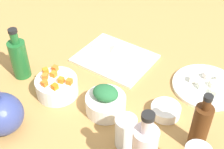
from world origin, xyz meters
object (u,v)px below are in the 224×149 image
(bowl_carrots, at_px, (57,86))
(drinking_glass_0, at_px, (126,132))
(bottle_0, at_px, (19,58))
(bowl_greens, at_px, (106,104))
(bottle_2, at_px, (200,127))
(teapot, at_px, (0,113))
(plate_tofu, at_px, (206,86))
(bowl_small_side, at_px, (166,111))
(cutting_board, at_px, (115,58))

(bowl_carrots, bearing_deg, drinking_glass_0, 165.76)
(bottle_0, xyz_separation_m, drinking_glass_0, (-0.47, 0.09, -0.03))
(bowl_greens, height_order, bottle_2, bottle_2)
(bottle_2, bearing_deg, teapot, 22.18)
(plate_tofu, xyz_separation_m, bowl_small_side, (0.08, 0.19, 0.01))
(bottle_0, bearing_deg, bowl_greens, 178.88)
(plate_tofu, height_order, teapot, teapot)
(bowl_greens, xyz_separation_m, bottle_2, (-0.30, -0.00, 0.06))
(cutting_board, bearing_deg, plate_tofu, -177.98)
(cutting_board, bearing_deg, teapot, 74.43)
(bowl_small_side, distance_m, bottle_0, 0.54)
(bowl_carrots, height_order, teapot, teapot)
(cutting_board, xyz_separation_m, teapot, (0.13, 0.47, 0.06))
(bowl_greens, relative_size, teapot, 0.81)
(bottle_2, distance_m, drinking_glass_0, 0.21)
(bowl_carrots, distance_m, bottle_2, 0.49)
(teapot, distance_m, drinking_glass_0, 0.37)
(bottle_0, height_order, bottle_2, bottle_2)
(bowl_greens, distance_m, teapot, 0.32)
(plate_tofu, height_order, bottle_2, bottle_2)
(cutting_board, bearing_deg, bowl_small_side, 147.89)
(cutting_board, height_order, drinking_glass_0, drinking_glass_0)
(cutting_board, distance_m, bottle_0, 0.36)
(plate_tofu, relative_size, bowl_carrots, 1.65)
(bottle_2, bearing_deg, bowl_small_side, -31.64)
(bowl_small_side, bearing_deg, teapot, 35.50)
(plate_tofu, height_order, bowl_carrots, bowl_carrots)
(cutting_board, distance_m, drinking_glass_0, 0.41)
(bowl_carrots, height_order, bottle_2, bottle_2)
(bowl_greens, distance_m, bowl_carrots, 0.19)
(bowl_carrots, relative_size, bowl_small_side, 1.49)
(bowl_carrots, relative_size, teapot, 0.88)
(teapot, xyz_separation_m, bottle_0, (0.12, -0.22, 0.01))
(bowl_greens, height_order, drinking_glass_0, drinking_glass_0)
(bowl_carrots, bearing_deg, bottle_2, -178.46)
(bowl_greens, bearing_deg, drinking_glass_0, 143.21)
(teapot, relative_size, bottle_2, 0.79)
(plate_tofu, bearing_deg, bottle_0, 23.03)
(cutting_board, bearing_deg, bowl_carrots, 72.92)
(plate_tofu, relative_size, bottle_0, 1.19)
(bottle_0, height_order, drinking_glass_0, bottle_0)
(cutting_board, height_order, bottle_2, bottle_2)
(cutting_board, height_order, teapot, teapot)
(bowl_small_side, bearing_deg, bottle_2, 148.36)
(bowl_carrots, xyz_separation_m, drinking_glass_0, (-0.30, 0.08, 0.02))
(plate_tofu, distance_m, teapot, 0.69)
(bottle_2, xyz_separation_m, drinking_glass_0, (0.18, 0.09, -0.03))
(bowl_carrots, height_order, drinking_glass_0, drinking_glass_0)
(teapot, height_order, bottle_2, bottle_2)
(bowl_greens, relative_size, bottle_2, 0.64)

